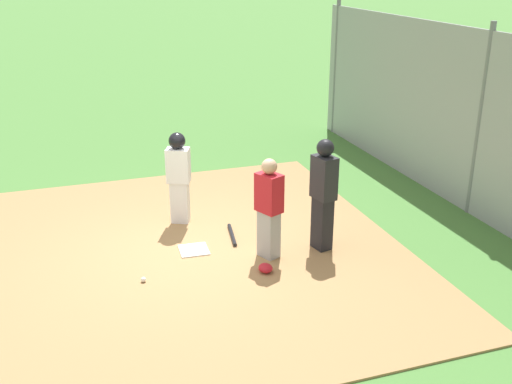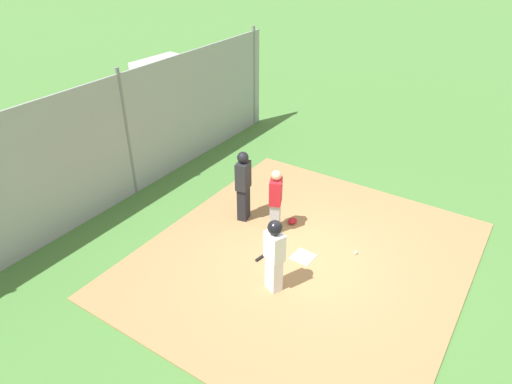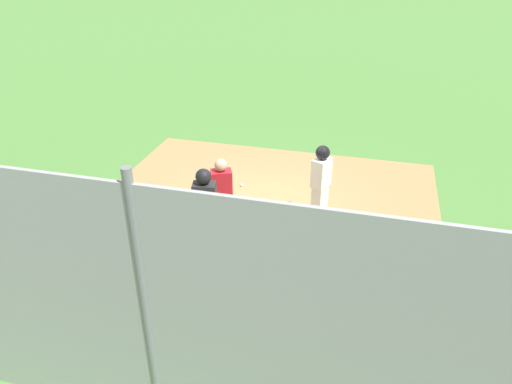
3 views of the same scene
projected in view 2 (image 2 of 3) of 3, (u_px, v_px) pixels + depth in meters
name	position (u px, v px, depth m)	size (l,w,h in m)	color
ground_plane	(303.00, 258.00, 9.91)	(140.00, 140.00, 0.00)	#477A38
dirt_infield	(303.00, 258.00, 9.90)	(7.20, 6.40, 0.03)	#9E774C
home_plate	(303.00, 257.00, 9.89)	(0.44, 0.44, 0.02)	white
catcher	(276.00, 200.00, 10.36)	(0.45, 0.39, 1.56)	#9E9EA3
umpire	(243.00, 185.00, 10.71)	(0.42, 0.33, 1.77)	black
runner	(274.00, 252.00, 8.62)	(0.39, 0.45, 1.59)	silver
baseball_bat	(268.00, 252.00, 10.00)	(0.06, 0.06, 0.78)	black
catcher_mask	(292.00, 221.00, 10.97)	(0.24, 0.20, 0.12)	#B21923
baseball	(356.00, 252.00, 9.98)	(0.07, 0.07, 0.07)	white
backstop_fence	(127.00, 137.00, 11.48)	(12.00, 0.10, 3.35)	#93999E
parking_lot	(23.00, 147.00, 14.70)	(18.00, 5.20, 0.04)	#38383D
parked_car_white	(163.00, 78.00, 19.06)	(4.30, 2.09, 1.28)	silver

